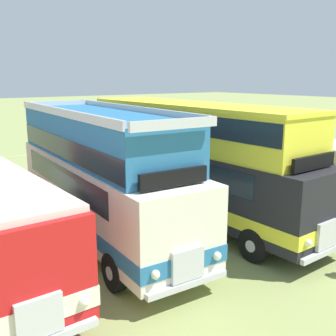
# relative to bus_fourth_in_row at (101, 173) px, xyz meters

# --- Properties ---
(ground_plane) EXTENTS (200.00, 200.00, 0.00)m
(ground_plane) POSITION_rel_bus_fourth_in_row_xyz_m (-1.98, 0.24, -2.35)
(ground_plane) COLOR #8C9956
(bus_fourth_in_row) EXTENTS (3.07, 9.92, 4.52)m
(bus_fourth_in_row) POSITION_rel_bus_fourth_in_row_xyz_m (0.00, 0.00, 0.00)
(bus_fourth_in_row) COLOR silver
(bus_fourth_in_row) RESTS_ON ground
(bus_fifth_in_row) EXTENTS (2.81, 11.56, 4.49)m
(bus_fifth_in_row) POSITION_rel_bus_fourth_in_row_xyz_m (3.94, 0.00, 0.12)
(bus_fifth_in_row) COLOR black
(bus_fifth_in_row) RESTS_ON ground
(bus_sixth_in_row) EXTENTS (2.96, 10.56, 2.99)m
(bus_sixth_in_row) POSITION_rel_bus_fourth_in_row_xyz_m (7.88, 0.57, -0.60)
(bus_sixth_in_row) COLOR silver
(bus_sixth_in_row) RESTS_ON ground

